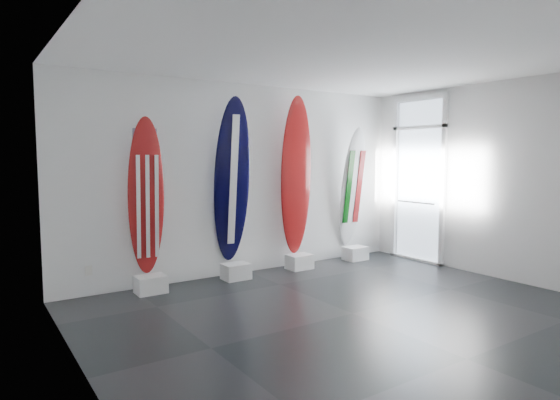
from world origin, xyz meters
TOP-DOWN VIEW (x-y plane):
  - floor at (0.00, 0.00)m, footprint 6.00×6.00m
  - ceiling at (0.00, 0.00)m, footprint 6.00×6.00m
  - wall_back at (0.00, 2.50)m, footprint 6.00×0.00m
  - wall_left at (-3.00, 0.00)m, footprint 0.00×5.00m
  - wall_right at (3.00, 0.00)m, footprint 0.00×5.00m
  - display_block_usa at (-1.71, 2.18)m, footprint 0.40×0.30m
  - surfboard_usa at (-1.71, 2.28)m, footprint 0.51×0.29m
  - display_block_navy at (-0.39, 2.18)m, footprint 0.40×0.30m
  - surfboard_navy at (-0.39, 2.28)m, footprint 0.62×0.51m
  - display_block_swiss at (0.81, 2.18)m, footprint 0.40×0.30m
  - surfboard_swiss at (0.81, 2.28)m, footprint 0.60×0.20m
  - display_block_italy at (2.06, 2.18)m, footprint 0.40×0.30m
  - surfboard_italy at (2.06, 2.28)m, footprint 0.52×0.45m
  - wall_outlet at (-2.45, 2.48)m, footprint 0.09×0.02m
  - glass_door at (2.97, 1.55)m, footprint 0.12×1.16m
  - balcony at (4.30, 1.55)m, footprint 2.80×2.20m

SIDE VIEW (x-z plane):
  - floor at x=0.00m, z-range 0.00..0.00m
  - display_block_usa at x=-1.71m, z-range 0.00..0.24m
  - display_block_navy at x=-0.39m, z-range 0.00..0.24m
  - display_block_swiss at x=0.81m, z-range 0.00..0.24m
  - display_block_italy at x=2.06m, z-range 0.00..0.24m
  - wall_outlet at x=-2.45m, z-range 0.28..0.41m
  - balcony at x=4.30m, z-range -0.10..1.10m
  - surfboard_italy at x=2.06m, z-range 0.23..2.39m
  - surfboard_usa at x=-1.71m, z-range 0.24..2.40m
  - glass_door at x=2.97m, z-range 0.00..2.85m
  - surfboard_navy at x=-0.39m, z-range 0.23..2.75m
  - wall_back at x=0.00m, z-range -1.50..4.50m
  - wall_left at x=-3.00m, z-range -1.00..4.00m
  - wall_right at x=3.00m, z-range -1.00..4.00m
  - surfboard_swiss at x=0.81m, z-range 0.24..2.86m
  - ceiling at x=0.00m, z-range 3.00..3.00m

